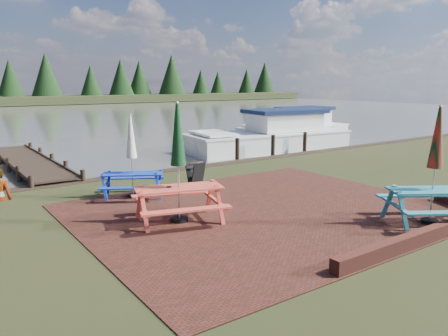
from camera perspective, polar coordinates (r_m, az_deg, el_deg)
ground at (r=10.46m, az=8.77°, el=-6.89°), size 120.00×120.00×0.00m
paving at (r=11.16m, az=5.22°, el=-5.59°), size 9.00×7.50×0.02m
brick_wall at (r=10.68m, az=26.46°, el=-6.73°), size 6.21×1.79×0.30m
water at (r=44.80m, az=-26.12°, el=5.89°), size 120.00×60.00×0.02m
picnic_table_teal at (r=10.99m, az=25.66°, el=-1.90°), size 2.56×2.49×2.69m
picnic_table_red at (r=10.09m, az=-5.94°, el=-1.77°), size 2.41×2.25×2.77m
picnic_table_blue at (r=12.53m, az=-11.91°, el=-0.14°), size 2.19×2.12×2.32m
chalkboard at (r=13.27m, az=-3.74°, el=-0.96°), size 0.56×0.64×0.85m
jetty at (r=18.99m, az=-24.07°, el=0.77°), size 1.76×9.08×1.00m
boat_near at (r=22.19m, az=6.21°, el=3.98°), size 8.65×3.87×2.26m
boat_far at (r=26.11m, az=9.42°, el=4.91°), size 7.03×2.67×2.17m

